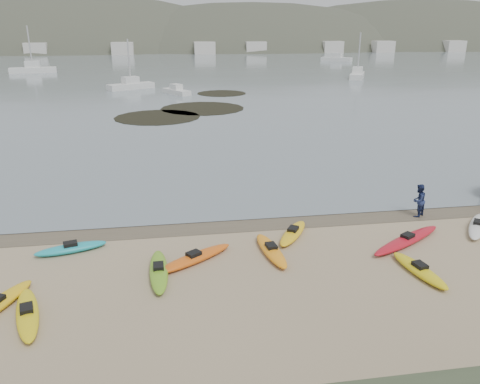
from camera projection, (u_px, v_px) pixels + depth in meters
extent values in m
plane|color=tan|center=(240.00, 221.00, 23.06)|extent=(600.00, 600.00, 0.00)
plane|color=brown|center=(241.00, 223.00, 22.78)|extent=(60.00, 60.00, 0.00)
plane|color=slate|center=(169.00, 41.00, 302.33)|extent=(1200.00, 1200.00, 0.00)
ellipsoid|color=yellow|center=(27.00, 314.00, 15.30)|extent=(1.60, 3.44, 0.34)
ellipsoid|color=#E25D13|center=(194.00, 258.00, 18.95)|extent=(3.53, 2.72, 0.34)
ellipsoid|color=yellow|center=(419.00, 270.00, 18.05)|extent=(1.21, 3.18, 0.34)
ellipsoid|color=teal|center=(71.00, 248.00, 19.80)|extent=(3.03, 1.45, 0.34)
ellipsoid|color=red|center=(407.00, 240.00, 20.59)|extent=(4.44, 2.99, 0.34)
ellipsoid|color=orange|center=(271.00, 250.00, 19.63)|extent=(1.09, 3.36, 0.34)
ellipsoid|color=yellow|center=(293.00, 233.00, 21.26)|extent=(2.20, 2.89, 0.34)
ellipsoid|color=silver|center=(477.00, 226.00, 21.99)|extent=(2.72, 3.11, 0.34)
ellipsoid|color=#6FAC22|center=(159.00, 271.00, 17.97)|extent=(0.80, 3.50, 0.34)
imported|color=navy|center=(418.00, 200.00, 23.33)|extent=(1.04, 0.98, 1.69)
cylinder|color=black|center=(157.00, 117.00, 48.97)|extent=(8.96, 8.96, 0.04)
cylinder|color=black|center=(202.00, 108.00, 54.22)|extent=(9.67, 9.67, 0.04)
cylinder|color=black|center=(222.00, 93.00, 66.25)|extent=(6.94, 6.94, 0.04)
cube|color=silver|center=(131.00, 86.00, 70.62)|extent=(7.09, 5.38, 0.99)
cube|color=silver|center=(176.00, 92.00, 65.54)|extent=(4.01, 5.29, 0.74)
cube|color=silver|center=(357.00, 75.00, 85.26)|extent=(5.36, 7.99, 1.09)
cube|color=silver|center=(33.00, 70.00, 95.14)|extent=(9.25, 4.11, 1.25)
cube|color=silver|center=(336.00, 59.00, 126.97)|extent=(7.96, 6.75, 1.15)
ellipsoid|color=#384235|center=(70.00, 92.00, 204.10)|extent=(220.00, 120.00, 80.00)
ellipsoid|color=#384235|center=(252.00, 83.00, 210.14)|extent=(200.00, 110.00, 68.00)
ellipsoid|color=#384235|center=(416.00, 82.00, 232.38)|extent=(230.00, 130.00, 76.00)
cube|color=beige|center=(43.00, 49.00, 151.28)|extent=(7.00, 5.00, 4.00)
cube|color=beige|center=(119.00, 49.00, 154.76)|extent=(7.00, 5.00, 4.00)
cube|color=beige|center=(192.00, 48.00, 158.24)|extent=(7.00, 5.00, 4.00)
cube|color=beige|center=(261.00, 48.00, 161.72)|extent=(7.00, 5.00, 4.00)
cube|color=beige|center=(328.00, 47.00, 165.20)|extent=(7.00, 5.00, 4.00)
cube|color=beige|center=(391.00, 47.00, 168.68)|extent=(7.00, 5.00, 4.00)
cube|color=beige|center=(453.00, 46.00, 172.17)|extent=(7.00, 5.00, 4.00)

